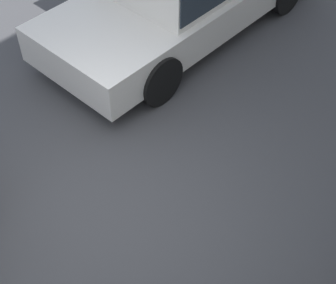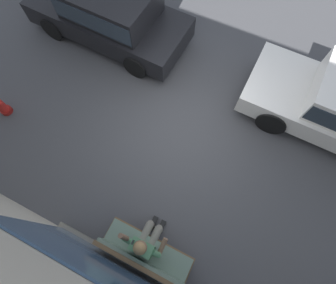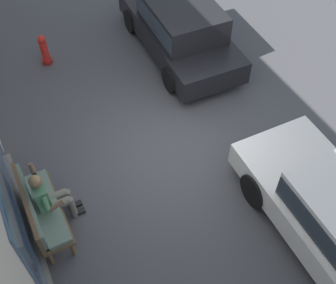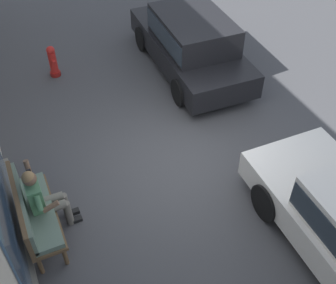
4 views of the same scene
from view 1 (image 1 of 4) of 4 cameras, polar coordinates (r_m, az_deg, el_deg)
ground_plane at (r=5.55m, az=-7.70°, el=-8.59°), size 60.00×60.00×0.00m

